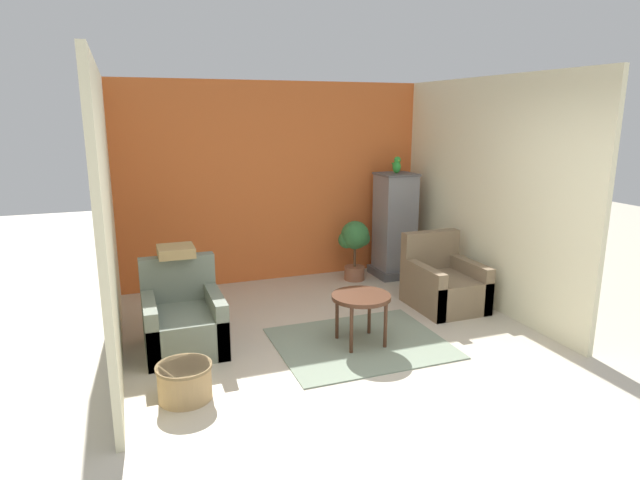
# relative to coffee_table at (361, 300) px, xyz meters

# --- Properties ---
(ground_plane) EXTENTS (20.00, 20.00, 0.00)m
(ground_plane) POSITION_rel_coffee_table_xyz_m (-0.18, -1.04, -0.45)
(ground_plane) COLOR beige
(ground_plane) RESTS_ON ground
(wall_back_accent) EXTENTS (4.23, 0.06, 2.66)m
(wall_back_accent) POSITION_rel_coffee_table_xyz_m (-0.18, 2.42, 0.87)
(wall_back_accent) COLOR orange
(wall_back_accent) RESTS_ON ground_plane
(wall_left) EXTENTS (0.06, 3.43, 2.66)m
(wall_left) POSITION_rel_coffee_table_xyz_m (-2.27, 0.68, 0.87)
(wall_left) COLOR beige
(wall_left) RESTS_ON ground_plane
(wall_right) EXTENTS (0.06, 3.43, 2.66)m
(wall_right) POSITION_rel_coffee_table_xyz_m (1.91, 0.68, 0.87)
(wall_right) COLOR beige
(wall_right) RESTS_ON ground_plane
(area_rug) EXTENTS (1.66, 1.36, 0.01)m
(area_rug) POSITION_rel_coffee_table_xyz_m (-0.00, 0.00, -0.45)
(area_rug) COLOR gray
(area_rug) RESTS_ON ground_plane
(coffee_table) EXTENTS (0.58, 0.58, 0.51)m
(coffee_table) POSITION_rel_coffee_table_xyz_m (0.00, 0.00, 0.00)
(coffee_table) COLOR #472819
(coffee_table) RESTS_ON ground_plane
(armchair_left) EXTENTS (0.74, 0.85, 0.85)m
(armchair_left) POSITION_rel_coffee_table_xyz_m (-1.66, 0.53, -0.19)
(armchair_left) COLOR slate
(armchair_left) RESTS_ON ground_plane
(armchair_right) EXTENTS (0.74, 0.85, 0.85)m
(armchair_right) POSITION_rel_coffee_table_xyz_m (1.36, 0.63, -0.19)
(armchair_right) COLOR #7A664C
(armchair_right) RESTS_ON ground_plane
(birdcage) EXTENTS (0.56, 0.56, 1.45)m
(birdcage) POSITION_rel_coffee_table_xyz_m (1.41, 1.96, 0.25)
(birdcage) COLOR #555559
(birdcage) RESTS_ON ground_plane
(parrot) EXTENTS (0.11, 0.19, 0.23)m
(parrot) POSITION_rel_coffee_table_xyz_m (1.41, 1.96, 1.10)
(parrot) COLOR green
(parrot) RESTS_ON birdcage
(potted_plant) EXTENTS (0.42, 0.39, 0.83)m
(potted_plant) POSITION_rel_coffee_table_xyz_m (0.80, 1.95, 0.08)
(potted_plant) COLOR brown
(potted_plant) RESTS_ON ground_plane
(wicker_basket) EXTENTS (0.45, 0.45, 0.29)m
(wicker_basket) POSITION_rel_coffee_table_xyz_m (-1.77, -0.47, -0.30)
(wicker_basket) COLOR tan
(wicker_basket) RESTS_ON ground_plane
(throw_pillow) EXTENTS (0.35, 0.35, 0.10)m
(throw_pillow) POSITION_rel_coffee_table_xyz_m (-1.66, 0.84, 0.45)
(throw_pillow) COLOR tan
(throw_pillow) RESTS_ON armchair_left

